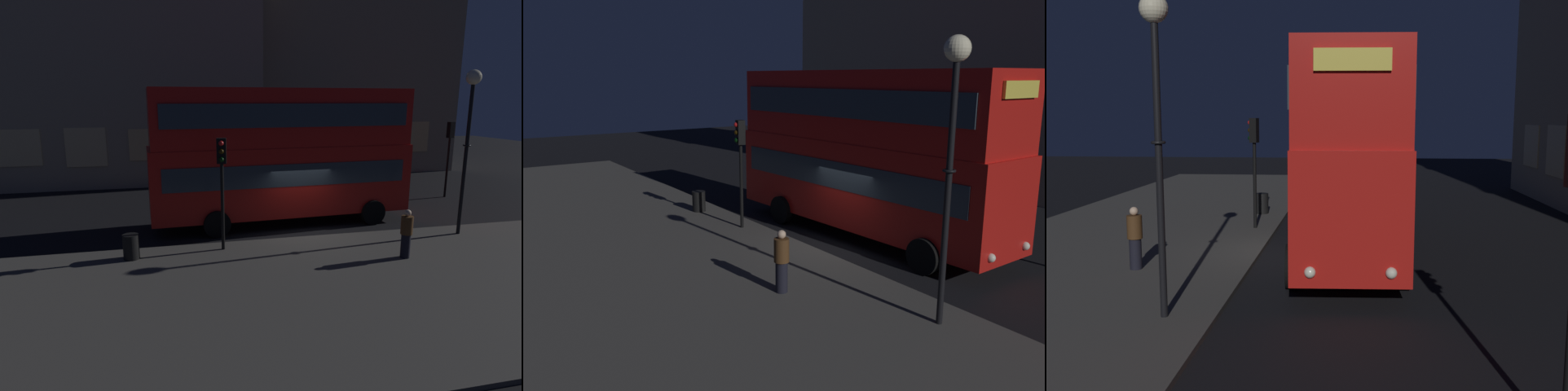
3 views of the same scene
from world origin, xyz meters
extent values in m
plane|color=black|center=(0.00, 0.00, 0.00)|extent=(80.00, 80.00, 0.00)
cube|color=#4C4944|center=(0.00, -5.46, 0.06)|extent=(44.00, 9.17, 0.12)
cube|color=tan|center=(-7.88, 14.28, 8.91)|extent=(17.59, 7.05, 17.82)
cube|color=#F9E09E|center=(-13.15, 10.73, 2.59)|extent=(2.25, 0.06, 2.08)
cube|color=#F9E09E|center=(-9.63, 10.73, 2.54)|extent=(2.25, 0.06, 2.26)
cube|color=#F2D18C|center=(-6.12, 10.73, 2.62)|extent=(2.25, 0.06, 1.86)
cube|color=#F9E09E|center=(-2.60, 10.73, 2.53)|extent=(2.25, 0.06, 2.34)
cube|color=red|center=(-0.46, 1.54, 1.95)|extent=(11.05, 3.06, 2.85)
cube|color=red|center=(-0.46, 1.54, 4.54)|extent=(10.83, 3.00, 2.32)
cube|color=#2D3842|center=(-0.46, 1.54, 2.31)|extent=(10.17, 3.08, 0.90)
cube|color=#2D3842|center=(-0.46, 1.54, 4.65)|extent=(10.17, 3.08, 0.90)
cube|color=#F2D84C|center=(4.95, 1.78, 5.17)|extent=(0.15, 1.54, 0.44)
sphere|color=white|center=(4.98, 2.62, 0.88)|extent=(0.24, 0.24, 0.24)
sphere|color=white|center=(5.06, 0.95, 0.88)|extent=(0.24, 0.24, 0.24)
cylinder|color=black|center=(3.19, 3.04, 0.53)|extent=(1.07, 0.29, 1.06)
cylinder|color=black|center=(3.31, 0.37, 0.53)|extent=(1.07, 0.29, 1.06)
cylinder|color=black|center=(-3.53, 2.74, 0.53)|extent=(1.07, 0.29, 1.06)
cylinder|color=black|center=(-3.41, 0.07, 0.53)|extent=(1.07, 0.29, 1.06)
cylinder|color=black|center=(-3.42, -1.63, 1.64)|extent=(0.12, 0.12, 3.03)
cube|color=black|center=(-3.42, -1.63, 3.58)|extent=(0.36, 0.31, 0.85)
sphere|color=red|center=(-3.45, -1.77, 3.85)|extent=(0.17, 0.17, 0.17)
sphere|color=black|center=(-3.45, -1.77, 3.58)|extent=(0.17, 0.17, 0.17)
sphere|color=black|center=(-3.45, -1.77, 3.31)|extent=(0.17, 0.17, 0.17)
cylinder|color=black|center=(5.80, -1.89, 2.96)|extent=(0.14, 0.14, 5.68)
torus|color=black|center=(5.80, -1.89, 3.57)|extent=(0.28, 0.28, 0.06)
sphere|color=#F9EFC6|center=(5.80, -1.89, 6.04)|extent=(0.54, 0.54, 0.54)
cylinder|color=black|center=(2.34, -3.79, 0.53)|extent=(0.31, 0.31, 0.81)
cylinder|color=#513319|center=(2.34, -3.79, 1.23)|extent=(0.39, 0.39, 0.61)
sphere|color=beige|center=(2.34, -3.79, 1.65)|extent=(0.22, 0.22, 0.22)
cylinder|color=black|center=(-6.50, -1.87, 0.53)|extent=(0.52, 0.52, 0.82)
camera|label=1|loc=(-5.37, -15.92, 5.25)|focal=29.74mm
camera|label=2|loc=(12.97, -10.97, 5.51)|focal=36.98mm
camera|label=3|loc=(16.53, 1.81, 4.07)|focal=39.68mm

